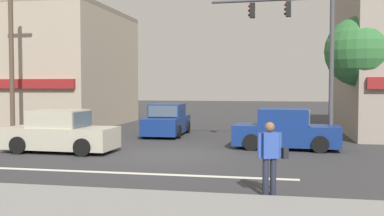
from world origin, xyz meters
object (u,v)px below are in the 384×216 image
street_tree (360,52)px  traffic_light_mast (306,43)px  sedan_parked_curbside (61,133)px  pedestrian_foreground_with_bag (271,154)px  sedan_crossing_center (167,121)px  utility_pole_near_left (11,52)px  sedan_waiting_far (286,131)px

street_tree → traffic_light_mast: (-2.53, -2.88, 0.16)m
sedan_parked_curbside → pedestrian_foreground_with_bag: 9.55m
street_tree → traffic_light_mast: traffic_light_mast is taller
street_tree → sedan_crossing_center: 9.71m
sedan_parked_curbside → street_tree: bearing=26.8°
utility_pole_near_left → sedan_waiting_far: bearing=-6.4°
street_tree → pedestrian_foreground_with_bag: (-3.72, -11.26, -3.06)m
sedan_parked_curbside → sedan_crossing_center: same height
sedan_parked_curbside → pedestrian_foreground_with_bag: (7.88, -5.39, 0.24)m
street_tree → utility_pole_near_left: utility_pole_near_left is taller
traffic_light_mast → sedan_crossing_center: (-6.59, 3.36, -3.46)m
sedan_parked_curbside → pedestrian_foreground_with_bag: bearing=-34.4°
utility_pole_near_left → sedan_parked_curbside: utility_pole_near_left is taller
street_tree → traffic_light_mast: 3.83m
traffic_light_mast → sedan_waiting_far: bearing=-146.7°
sedan_waiting_far → sedan_crossing_center: size_ratio=1.01×
traffic_light_mast → street_tree: bearing=48.7°
pedestrian_foreground_with_bag → sedan_crossing_center: bearing=114.7°
traffic_light_mast → sedan_parked_curbside: bearing=-161.7°
traffic_light_mast → sedan_waiting_far: traffic_light_mast is taller
sedan_waiting_far → pedestrian_foreground_with_bag: pedestrian_foreground_with_bag is taller
street_tree → traffic_light_mast: bearing=-131.3°
street_tree → sedan_crossing_center: (-9.12, 0.49, -3.31)m
street_tree → sedan_waiting_far: (-3.29, -3.38, -3.31)m
street_tree → sedan_waiting_far: 5.76m
street_tree → sedan_crossing_center: bearing=176.9°
traffic_light_mast → sedan_parked_curbside: (-9.06, -2.99, -3.46)m
sedan_parked_curbside → pedestrian_foreground_with_bag: size_ratio=2.48×
utility_pole_near_left → traffic_light_mast: bearing=-3.9°
sedan_crossing_center → utility_pole_near_left: bearing=-161.0°
sedan_waiting_far → pedestrian_foreground_with_bag: 7.90m
traffic_light_mast → sedan_parked_curbside: 10.15m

